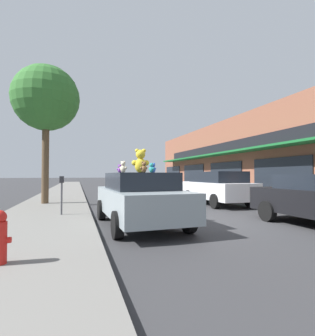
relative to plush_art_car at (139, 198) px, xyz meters
name	(u,v)px	position (x,y,z in m)	size (l,w,h in m)	color
ground_plane	(213,221)	(2.41, 0.10, -0.79)	(260.00, 260.00, 0.00)	#333335
sidewalk_near	(35,228)	(-2.72, 0.10, -0.73)	(2.98, 90.00, 0.13)	slate
plush_art_car	(139,198)	(0.00, 0.00, 0.00)	(2.12, 4.39, 1.50)	#8C999E
teddy_bear_giant	(140,161)	(0.10, 0.29, 1.05)	(0.54, 0.35, 0.72)	yellow
teddy_bear_brown	(144,167)	(0.03, -0.40, 0.85)	(0.24, 0.16, 0.31)	olive
teddy_bear_blue	(153,168)	(0.39, -0.06, 0.84)	(0.22, 0.16, 0.29)	blue
teddy_bear_purple	(120,169)	(-0.55, 0.13, 0.82)	(0.18, 0.12, 0.24)	purple
teddy_bear_teal	(151,168)	(0.06, -1.04, 0.82)	(0.15, 0.18, 0.24)	teal
teddy_bear_cream	(123,167)	(-0.54, -0.39, 0.85)	(0.22, 0.20, 0.31)	beige
parked_car_far_center	(217,187)	(4.79, 4.02, 0.07)	(1.95, 4.39, 1.59)	silver
street_tree	(46,99)	(-3.11, 5.84, 4.19)	(3.04, 3.04, 6.42)	brown
parking_meter	(62,190)	(-2.19, 1.95, 0.14)	(0.14, 0.10, 1.27)	#4C4C51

